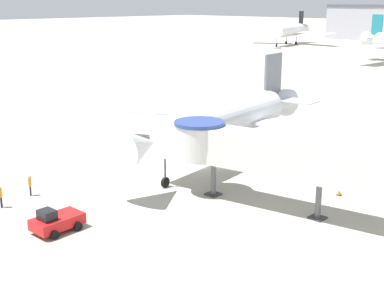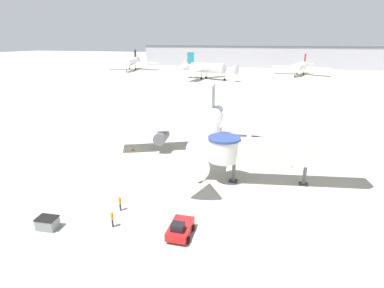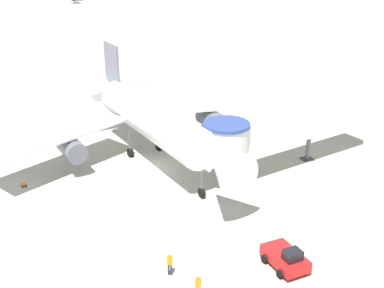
% 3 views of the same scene
% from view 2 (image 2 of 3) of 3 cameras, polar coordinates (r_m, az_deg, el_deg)
% --- Properties ---
extents(ground_plane, '(800.00, 800.00, 0.00)m').
position_cam_2_polar(ground_plane, '(46.44, 1.41, -2.96)').
color(ground_plane, '#A8A393').
extents(main_airplane, '(32.25, 27.13, 9.93)m').
position_cam_2_polar(main_airplane, '(46.64, 3.03, 2.58)').
color(main_airplane, silver).
rests_on(main_airplane, ground_plane).
extents(jet_bridge, '(19.15, 6.53, 6.03)m').
position_cam_2_polar(jet_bridge, '(38.70, 15.32, -1.40)').
color(jet_bridge, silver).
rests_on(jet_bridge, ground_plane).
extents(pushback_tug_red, '(2.39, 3.54, 1.75)m').
position_cam_2_polar(pushback_tug_red, '(29.25, -2.30, -15.81)').
color(pushback_tug_red, red).
rests_on(pushback_tug_red, ground_plane).
extents(service_container_gray, '(2.10, 1.60, 1.21)m').
position_cam_2_polar(service_container_gray, '(33.38, -25.83, -13.39)').
color(service_container_gray, gray).
rests_on(service_container_gray, ground_plane).
extents(traffic_cone_port_wing, '(0.48, 0.48, 0.79)m').
position_cam_2_polar(traffic_cone_port_wing, '(51.03, -11.20, -0.80)').
color(traffic_cone_port_wing, black).
rests_on(traffic_cone_port_wing, ground_plane).
extents(traffic_cone_starboard_wing, '(0.39, 0.39, 0.65)m').
position_cam_2_polar(traffic_cone_starboard_wing, '(46.05, 18.53, -3.79)').
color(traffic_cone_starboard_wing, black).
rests_on(traffic_cone_starboard_wing, ground_plane).
extents(ground_crew_marshaller, '(0.38, 0.35, 1.73)m').
position_cam_2_polar(ground_crew_marshaller, '(33.70, -13.57, -10.74)').
color(ground_crew_marshaller, '#1E2338').
rests_on(ground_crew_marshaller, ground_plane).
extents(ground_crew_wing_walker, '(0.38, 0.36, 1.75)m').
position_cam_2_polar(ground_crew_wing_walker, '(31.23, -14.98, -13.45)').
color(ground_crew_wing_walker, '#1E2338').
rests_on(ground_crew_wing_walker, ground_plane).
extents(background_jet_red_tail, '(29.39, 29.90, 10.42)m').
position_cam_2_polar(background_jet_red_tail, '(170.41, 19.93, 13.76)').
color(background_jet_red_tail, white).
rests_on(background_jet_red_tail, ground_plane).
extents(background_jet_teal_tail, '(28.71, 26.97, 11.94)m').
position_cam_2_polar(background_jet_teal_tail, '(143.71, 2.88, 14.28)').
color(background_jet_teal_tail, silver).
rests_on(background_jet_teal_tail, ground_plane).
extents(background_jet_black_tail, '(32.88, 33.71, 11.67)m').
position_cam_2_polar(background_jet_black_tail, '(192.12, -11.50, 15.14)').
color(background_jet_black_tail, white).
rests_on(background_jet_black_tail, ground_plane).
extents(terminal_building, '(164.71, 19.48, 14.02)m').
position_cam_2_polar(terminal_building, '(217.24, 13.37, 15.95)').
color(terminal_building, '#A8A8B2').
rests_on(terminal_building, ground_plane).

